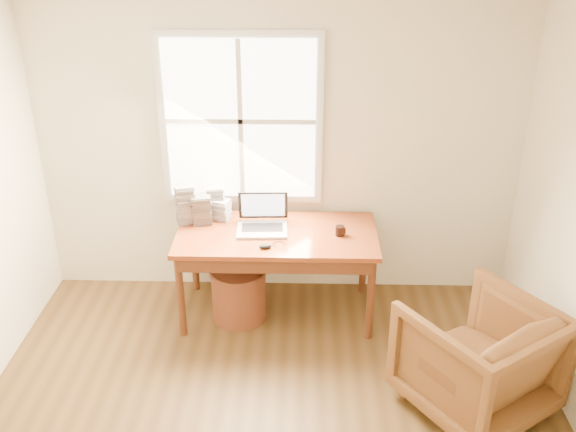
{
  "coord_description": "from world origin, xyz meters",
  "views": [
    {
      "loc": [
        0.21,
        -2.74,
        3.11
      ],
      "look_at": [
        0.09,
        1.65,
        0.97
      ],
      "focal_mm": 40.0,
      "sensor_mm": 36.0,
      "label": 1
    }
  ],
  "objects_px": {
    "wicker_stool": "(239,294)",
    "cd_stack_a": "(216,202)",
    "armchair": "(477,358)",
    "desk": "(277,235)",
    "coffee_mug": "(340,231)",
    "laptop": "(262,215)"
  },
  "relations": [
    {
      "from": "desk",
      "to": "laptop",
      "type": "height_order",
      "value": "laptop"
    },
    {
      "from": "armchair",
      "to": "cd_stack_a",
      "type": "xyz_separation_m",
      "value": [
        -1.9,
        1.37,
        0.49
      ]
    },
    {
      "from": "desk",
      "to": "cd_stack_a",
      "type": "relative_size",
      "value": 6.0
    },
    {
      "from": "laptop",
      "to": "coffee_mug",
      "type": "height_order",
      "value": "laptop"
    },
    {
      "from": "desk",
      "to": "coffee_mug",
      "type": "bearing_deg",
      "value": -3.5
    },
    {
      "from": "desk",
      "to": "laptop",
      "type": "bearing_deg",
      "value": 171.98
    },
    {
      "from": "coffee_mug",
      "to": "desk",
      "type": "bearing_deg",
      "value": 151.95
    },
    {
      "from": "laptop",
      "to": "wicker_stool",
      "type": "bearing_deg",
      "value": -155.14
    },
    {
      "from": "coffee_mug",
      "to": "cd_stack_a",
      "type": "height_order",
      "value": "cd_stack_a"
    },
    {
      "from": "desk",
      "to": "wicker_stool",
      "type": "distance_m",
      "value": 0.6
    },
    {
      "from": "desk",
      "to": "laptop",
      "type": "distance_m",
      "value": 0.21
    },
    {
      "from": "wicker_stool",
      "to": "laptop",
      "type": "height_order",
      "value": "laptop"
    },
    {
      "from": "armchair",
      "to": "cd_stack_a",
      "type": "bearing_deg",
      "value": -70.63
    },
    {
      "from": "wicker_stool",
      "to": "cd_stack_a",
      "type": "bearing_deg",
      "value": 119.34
    },
    {
      "from": "armchair",
      "to": "wicker_stool",
      "type": "distance_m",
      "value": 1.98
    },
    {
      "from": "coffee_mug",
      "to": "laptop",
      "type": "bearing_deg",
      "value": 151.08
    },
    {
      "from": "armchair",
      "to": "wicker_stool",
      "type": "relative_size",
      "value": 1.97
    },
    {
      "from": "armchair",
      "to": "cd_stack_a",
      "type": "height_order",
      "value": "cd_stack_a"
    },
    {
      "from": "wicker_stool",
      "to": "cd_stack_a",
      "type": "xyz_separation_m",
      "value": [
        -0.21,
        0.37,
        0.66
      ]
    },
    {
      "from": "armchair",
      "to": "coffee_mug",
      "type": "relative_size",
      "value": 10.96
    },
    {
      "from": "armchair",
      "to": "wicker_stool",
      "type": "xyz_separation_m",
      "value": [
        -1.69,
        1.01,
        -0.18
      ]
    },
    {
      "from": "laptop",
      "to": "coffee_mug",
      "type": "distance_m",
      "value": 0.63
    }
  ]
}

